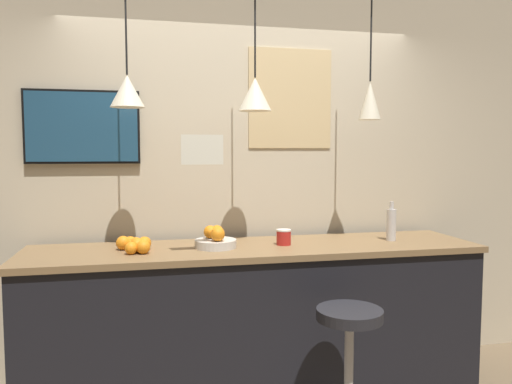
{
  "coord_description": "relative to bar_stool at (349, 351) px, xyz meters",
  "views": [
    {
      "loc": [
        -0.68,
        -2.34,
        1.61
      ],
      "look_at": [
        0.0,
        0.77,
        1.35
      ],
      "focal_mm": 35.0,
      "sensor_mm": 36.0,
      "label": 1
    }
  ],
  "objects": [
    {
      "name": "juice_bottle",
      "position": [
        0.57,
        0.63,
        0.59
      ],
      "size": [
        0.07,
        0.07,
        0.27
      ],
      "color": "silver",
      "rests_on": "service_counter"
    },
    {
      "name": "pendant_lamp_middle",
      "position": [
        -0.38,
        0.67,
        1.46
      ],
      "size": [
        0.21,
        0.21,
        0.93
      ],
      "color": "black"
    },
    {
      "name": "wall_poster",
      "position": [
        -0.03,
        1.06,
        1.47
      ],
      "size": [
        0.62,
        0.01,
        0.72
      ],
      "color": "#DBBC84"
    },
    {
      "name": "mounted_tv",
      "position": [
        -1.48,
        1.04,
        1.25
      ],
      "size": [
        0.74,
        0.04,
        0.49
      ],
      "color": "black"
    },
    {
      "name": "hanging_menu_board",
      "position": [
        -0.75,
        0.37,
        1.1
      ],
      "size": [
        0.24,
        0.01,
        0.17
      ],
      "color": "white"
    },
    {
      "name": "orange_pile",
      "position": [
        -1.14,
        0.65,
        0.52
      ],
      "size": [
        0.21,
        0.3,
        0.09
      ],
      "color": "orange",
      "rests_on": "service_counter"
    },
    {
      "name": "fruit_bowl",
      "position": [
        -0.64,
        0.64,
        0.53
      ],
      "size": [
        0.26,
        0.26,
        0.14
      ],
      "color": "beige",
      "rests_on": "service_counter"
    },
    {
      "name": "service_counter",
      "position": [
        -0.38,
        0.64,
        -0.02
      ],
      "size": [
        2.91,
        0.69,
        1.0
      ],
      "color": "black",
      "rests_on": "ground_plane"
    },
    {
      "name": "spread_jar",
      "position": [
        -0.2,
        0.63,
        0.53
      ],
      "size": [
        0.1,
        0.1,
        0.1
      ],
      "color": "red",
      "rests_on": "service_counter"
    },
    {
      "name": "bar_stool",
      "position": [
        0.0,
        0.0,
        0.0
      ],
      "size": [
        0.38,
        0.38,
        0.76
      ],
      "color": "#B7B7BC",
      "rests_on": "ground_plane"
    },
    {
      "name": "pendant_lamp_left",
      "position": [
        -1.17,
        0.67,
        1.46
      ],
      "size": [
        0.21,
        0.21,
        0.93
      ],
      "color": "black"
    },
    {
      "name": "pendant_lamp_right",
      "position": [
        0.41,
        0.67,
        1.44
      ],
      "size": [
        0.15,
        0.15,
        0.98
      ],
      "color": "black"
    },
    {
      "name": "back_wall",
      "position": [
        -0.38,
        1.1,
        0.93
      ],
      "size": [
        8.0,
        0.06,
        2.9
      ],
      "color": "beige",
      "rests_on": "ground_plane"
    }
  ]
}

